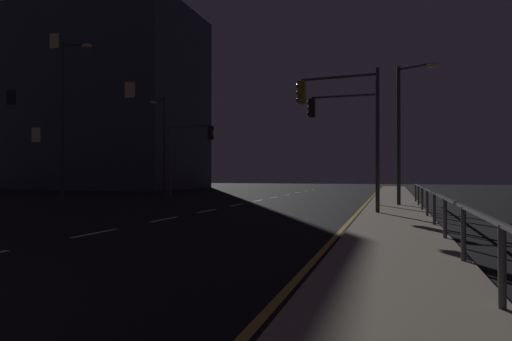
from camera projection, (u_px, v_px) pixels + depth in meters
The scene contains 12 objects.
ground_plane at pixel (212, 210), 20.81m from camera, with size 112.00×112.00×0.00m, color black.
sidewalk_right at pixel (395, 213), 18.47m from camera, with size 2.54×77.00×0.14m, color #9E937F.
lane_markings_center at pixel (237, 205), 24.16m from camera, with size 0.14×50.00×0.01m.
lane_edge_line at pixel (364, 206), 23.70m from camera, with size 0.14×53.00×0.01m.
traffic_light_mid_right at pixel (347, 125), 22.73m from camera, with size 3.59×0.35×5.69m.
traffic_light_far_center at pixel (189, 145), 31.74m from camera, with size 3.60×0.66×5.26m.
traffic_light_far_right at pixel (342, 113), 18.47m from camera, with size 3.42×0.55×5.74m.
street_lamp_median at pixel (405, 120), 22.15m from camera, with size 1.89×1.16×6.84m.
street_lamp_corner at pixel (162, 137), 32.99m from camera, with size 1.68×1.01×7.25m.
street_lamp_mid_block at pixel (67, 110), 22.25m from camera, with size 1.55×0.51×8.17m.
barrier_fence at pixel (439, 203), 12.21m from camera, with size 0.09×26.67×0.98m.
building_distant at pixel (110, 101), 51.42m from camera, with size 19.17×13.68×19.84m.
Camera 1 is at (7.99, -1.83, 1.67)m, focal length 31.80 mm.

